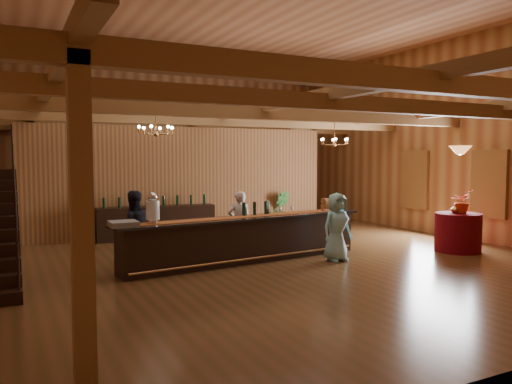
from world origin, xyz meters
name	(u,v)px	position (x,y,z in m)	size (l,w,h in m)	color
floor	(254,253)	(0.00, 0.00, 0.00)	(14.00, 14.00, 0.00)	brown
ceiling	(254,13)	(0.00, 0.00, 5.50)	(14.00, 14.00, 0.00)	#AD734B
wall_back	(167,143)	(0.00, 7.00, 2.75)	(12.00, 0.10, 5.50)	#A87945
wall_right	(443,139)	(6.00, 0.00, 2.75)	(0.10, 14.00, 5.50)	#A87945
beam_grid	(244,115)	(0.00, 0.51, 3.24)	(11.90, 13.90, 0.39)	brown
support_posts	(264,186)	(0.00, -0.50, 1.60)	(9.20, 10.20, 3.20)	brown
partition_wall	(185,181)	(-0.50, 3.50, 1.55)	(9.00, 0.18, 3.10)	brown
window_right_front	(489,184)	(5.95, -1.60, 1.55)	(0.12, 1.05, 1.75)	white
window_right_back	(415,180)	(5.95, 1.00, 1.55)	(0.12, 1.05, 1.75)	white
backroom_boxes	(172,209)	(-0.29, 5.50, 0.53)	(4.10, 0.60, 1.10)	black
tasting_bar	(246,239)	(-0.58, -0.81, 0.49)	(5.83, 1.37, 0.98)	black
beverage_dispenser	(153,209)	(-2.64, -1.00, 1.25)	(0.26, 0.26, 0.60)	silver
glass_rack_tray	(123,224)	(-3.23, -1.16, 1.01)	(0.50, 0.50, 0.10)	gray
raffle_drum	(328,203)	(1.65, -0.60, 1.14)	(0.34, 0.24, 0.30)	#A6632E
bar_bottle_0	(244,209)	(-0.58, -0.70, 1.11)	(0.07, 0.07, 0.30)	black
bar_bottle_1	(255,209)	(-0.31, -0.67, 1.11)	(0.07, 0.07, 0.30)	black
bar_bottle_2	(266,208)	(-0.01, -0.63, 1.11)	(0.07, 0.07, 0.30)	black
bar_bottle_3	(268,208)	(0.03, -0.63, 1.11)	(0.07, 0.07, 0.30)	black
backbar_shelf	(157,222)	(-1.48, 3.00, 0.45)	(3.18, 0.50, 0.90)	black
round_table	(458,232)	(4.40, -2.01, 0.46)	(1.06, 1.06, 0.91)	#5B0717
chandelier_left	(156,130)	(-2.07, 0.81, 2.85)	(0.80, 0.80, 0.50)	#AF7A47
chandelier_right	(334,141)	(3.07, 1.15, 2.67)	(0.80, 0.80, 0.68)	#AF7A47
pendant_lamp	(460,150)	(4.40, -2.01, 2.40)	(0.52, 0.52, 0.90)	#AF7A47
bartender	(240,223)	(-0.38, -0.03, 0.73)	(0.53, 0.35, 1.46)	silver
staff_second	(133,228)	(-2.83, -0.14, 0.78)	(0.75, 0.59, 1.55)	black
guest	(337,227)	(1.19, -1.62, 0.74)	(0.72, 0.47, 1.47)	#89CBDB
floor_plant	(280,209)	(2.55, 3.32, 0.59)	(0.64, 0.52, 1.17)	#326829
table_flowers	(462,201)	(4.47, -2.03, 1.19)	(0.50, 0.43, 0.56)	#C02902
table_vase	(455,206)	(4.32, -1.98, 1.07)	(0.16, 0.16, 0.32)	#AF7A47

